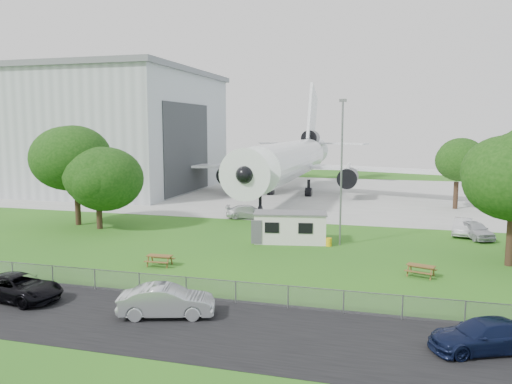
% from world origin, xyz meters
% --- Properties ---
extents(ground, '(160.00, 160.00, 0.00)m').
position_xyz_m(ground, '(0.00, 0.00, 0.00)').
color(ground, '#387A1C').
extents(asphalt_strip, '(120.00, 8.00, 0.02)m').
position_xyz_m(asphalt_strip, '(0.00, -13.00, 0.01)').
color(asphalt_strip, black).
rests_on(asphalt_strip, ground).
extents(concrete_apron, '(120.00, 46.00, 0.03)m').
position_xyz_m(concrete_apron, '(0.00, 38.00, 0.01)').
color(concrete_apron, '#B7B7B2').
rests_on(concrete_apron, ground).
extents(hangar, '(43.00, 31.00, 18.55)m').
position_xyz_m(hangar, '(-37.97, 36.00, 9.41)').
color(hangar, '#B2B7BC').
rests_on(hangar, ground).
extents(airliner, '(46.36, 47.73, 17.69)m').
position_xyz_m(airliner, '(-2.00, 35.86, 5.27)').
color(airliner, white).
rests_on(airliner, ground).
extents(site_cabin, '(6.94, 3.72, 2.62)m').
position_xyz_m(site_cabin, '(3.98, 6.09, 1.31)').
color(site_cabin, silver).
rests_on(site_cabin, ground).
extents(picnic_west, '(1.85, 1.56, 0.76)m').
position_xyz_m(picnic_west, '(-3.58, -3.60, 0.00)').
color(picnic_west, brown).
rests_on(picnic_west, ground).
extents(picnic_east, '(2.17, 1.97, 0.76)m').
position_xyz_m(picnic_east, '(14.31, -1.35, 0.00)').
color(picnic_east, brown).
rests_on(picnic_east, ground).
extents(fence, '(58.00, 0.04, 1.30)m').
position_xyz_m(fence, '(0.00, -9.50, 0.00)').
color(fence, gray).
rests_on(fence, ground).
extents(lamp_mast, '(0.16, 0.16, 12.00)m').
position_xyz_m(lamp_mast, '(8.20, 6.20, 6.00)').
color(lamp_mast, slate).
rests_on(lamp_mast, ground).
extents(tree_west_big, '(8.09, 8.09, 10.48)m').
position_xyz_m(tree_west_big, '(-18.34, 8.01, 6.42)').
color(tree_west_big, '#382619').
rests_on(tree_west_big, ground).
extents(tree_west_small, '(7.30, 7.30, 8.59)m').
position_xyz_m(tree_west_small, '(-15.13, 6.83, 4.93)').
color(tree_west_small, '#382619').
rests_on(tree_west_small, ground).
extents(tree_far_apron, '(6.21, 6.21, 8.78)m').
position_xyz_m(tree_far_apron, '(19.76, 28.64, 5.66)').
color(tree_far_apron, '#382619').
rests_on(tree_far_apron, ground).
extents(car_centre_sedan, '(5.26, 3.11, 1.64)m').
position_xyz_m(car_centre_sedan, '(1.11, -12.31, 0.82)').
color(car_centre_sedan, '#AAADB2').
rests_on(car_centre_sedan, ground).
extents(car_west_estate, '(5.60, 3.14, 1.48)m').
position_xyz_m(car_west_estate, '(-8.17, -12.26, 0.74)').
color(car_west_estate, black).
rests_on(car_west_estate, ground).
extents(car_east_van, '(5.24, 3.72, 1.41)m').
position_xyz_m(car_east_van, '(16.39, -12.35, 0.70)').
color(car_east_van, black).
rests_on(car_east_van, ground).
extents(car_ne_hatch, '(3.24, 4.84, 1.53)m').
position_xyz_m(car_ne_hatch, '(19.54, 11.84, 0.77)').
color(car_ne_hatch, '#AAACB1').
rests_on(car_ne_hatch, ground).
extents(car_ne_sedan, '(2.33, 4.65, 1.47)m').
position_xyz_m(car_ne_sedan, '(18.68, 13.21, 0.73)').
color(car_ne_sedan, silver).
rests_on(car_ne_sedan, ground).
extents(car_apron_van, '(5.22, 2.94, 1.43)m').
position_xyz_m(car_apron_van, '(-2.58, 15.87, 0.71)').
color(car_apron_van, white).
rests_on(car_apron_van, ground).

